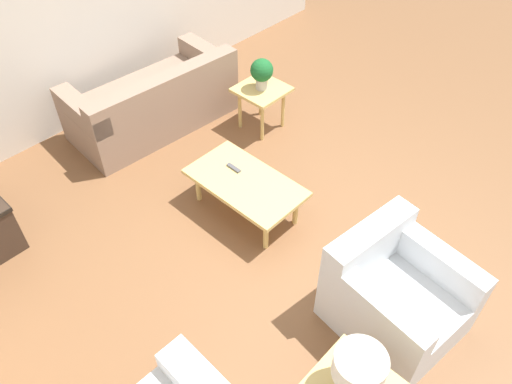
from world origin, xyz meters
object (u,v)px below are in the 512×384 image
Objects in this scene: side_table_plant at (262,94)px; potted_plant at (262,72)px; sofa at (154,103)px; armchair at (393,294)px; coffee_table at (245,184)px; table_lamp at (359,368)px.

potted_plant is at bearing 143.13° from side_table_plant.
sofa is 3.41m from armchair.
potted_plant reaches higher than coffee_table.
sofa is 1.23m from side_table_plant.
potted_plant is (0.82, -1.11, 0.38)m from coffee_table.
sofa is at bearing 41.58° from potted_plant.
armchair reaches higher than coffee_table.
side_table_plant is at bearing -36.87° from potted_plant.
armchair is 2.80× the size of table_lamp.
coffee_table is at bearing 126.57° from potted_plant.
armchair is at bearing 154.41° from side_table_plant.
sofa reaches higher than side_table_plant.
sofa is 1.73× the size of coffee_table.
sofa is 1.89× the size of armchair.
sofa is 5.46× the size of potted_plant.
table_lamp is (-3.62, 1.27, 0.46)m from sofa.
armchair is 1.95× the size of side_table_plant.
side_table_plant is (-0.92, -0.81, 0.13)m from sofa.
potted_plant is (2.47, -1.19, 0.40)m from armchair.
coffee_table is at bearing 94.46° from armchair.
armchair is (-3.39, 0.37, 0.02)m from sofa.
potted_plant is at bearing 71.64° from armchair.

